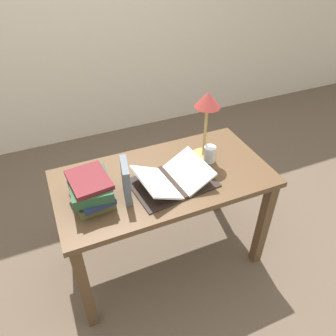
{
  "coord_description": "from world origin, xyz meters",
  "views": [
    {
      "loc": [
        -0.56,
        -1.36,
        1.95
      ],
      "look_at": [
        0.01,
        -0.03,
        0.81
      ],
      "focal_mm": 35.0,
      "sensor_mm": 36.0,
      "label": 1
    }
  ],
  "objects": [
    {
      "name": "ground_plane",
      "position": [
        0.0,
        0.0,
        0.0
      ],
      "size": [
        12.0,
        12.0,
        0.0
      ],
      "primitive_type": "plane",
      "color": "brown"
    },
    {
      "name": "wall_back",
      "position": [
        0.0,
        1.83,
        1.3
      ],
      "size": [
        8.0,
        0.06,
        2.6
      ],
      "color": "beige",
      "rests_on": "ground_plane"
    },
    {
      "name": "reading_desk",
      "position": [
        0.0,
        0.0,
        0.62
      ],
      "size": [
        1.26,
        0.65,
        0.73
      ],
      "color": "brown",
      "rests_on": "ground_plane"
    },
    {
      "name": "open_book",
      "position": [
        0.02,
        -0.08,
        0.76
      ],
      "size": [
        0.49,
        0.36,
        0.1
      ],
      "rotation": [
        0.0,
        0.0,
        0.11
      ],
      "color": "black",
      "rests_on": "reading_desk"
    },
    {
      "name": "book_stack_tall",
      "position": [
        -0.43,
        -0.04,
        0.82
      ],
      "size": [
        0.22,
        0.3,
        0.16
      ],
      "color": "brown",
      "rests_on": "reading_desk"
    },
    {
      "name": "book_standing_upright",
      "position": [
        -0.24,
        -0.07,
        0.84
      ],
      "size": [
        0.07,
        0.17,
        0.21
      ],
      "rotation": [
        0.0,
        0.0,
        -0.19
      ],
      "color": "slate",
      "rests_on": "reading_desk"
    },
    {
      "name": "reading_lamp",
      "position": [
        0.31,
        0.09,
        1.06
      ],
      "size": [
        0.15,
        0.15,
        0.44
      ],
      "color": "tan",
      "rests_on": "reading_desk"
    },
    {
      "name": "coffee_mug",
      "position": [
        0.32,
        0.03,
        0.79
      ],
      "size": [
        0.07,
        0.11,
        0.1
      ],
      "rotation": [
        0.0,
        0.0,
        1.45
      ],
      "color": "white",
      "rests_on": "reading_desk"
    }
  ]
}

